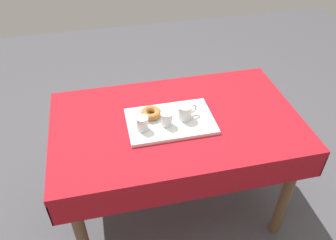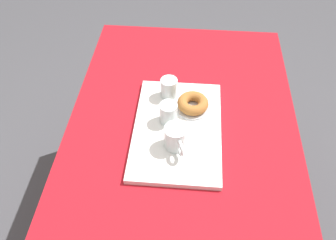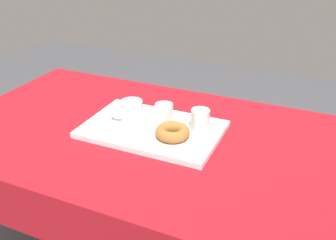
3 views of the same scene
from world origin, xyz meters
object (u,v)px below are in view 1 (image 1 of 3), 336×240
sugar_donut_left (151,113)px  serving_tray (170,121)px  water_glass_far (166,119)px  water_glass_near (143,124)px  dining_table (176,134)px  tea_mug_left (185,112)px  donut_plate_left (151,116)px

sugar_donut_left → serving_tray: bearing=153.1°
water_glass_far → sugar_donut_left: bearing=-50.7°
sugar_donut_left → water_glass_near: bearing=56.2°
dining_table → tea_mug_left: (-0.04, 0.02, 0.16)m
tea_mug_left → water_glass_near: size_ratio=1.50×
serving_tray → water_glass_far: bearing=49.6°
serving_tray → tea_mug_left: bearing=179.3°
water_glass_near → sugar_donut_left: (-0.06, -0.09, -0.01)m
dining_table → donut_plate_left: (0.13, -0.03, 0.13)m
water_glass_far → sugar_donut_left: water_glass_far is taller
water_glass_far → donut_plate_left: size_ratio=0.61×
tea_mug_left → water_glass_near: (0.24, 0.04, -0.00)m
tea_mug_left → water_glass_near: tea_mug_left is taller
dining_table → sugar_donut_left: 0.20m
dining_table → tea_mug_left: 0.17m
serving_tray → tea_mug_left: tea_mug_left is taller
serving_tray → sugar_donut_left: sugar_donut_left is taller
tea_mug_left → sugar_donut_left: size_ratio=1.01×
water_glass_far → sugar_donut_left: 0.11m
dining_table → sugar_donut_left: bearing=-13.6°
tea_mug_left → water_glass_near: 0.24m
dining_table → water_glass_near: water_glass_near is taller
serving_tray → donut_plate_left: size_ratio=3.77×
serving_tray → water_glass_far: 0.06m
donut_plate_left → sugar_donut_left: 0.02m
dining_table → tea_mug_left: bearing=158.2°
serving_tray → sugar_donut_left: (0.10, -0.05, 0.04)m
sugar_donut_left → water_glass_far: bearing=129.3°
serving_tray → sugar_donut_left: size_ratio=4.14×
dining_table → donut_plate_left: bearing=-13.6°
donut_plate_left → sugar_donut_left: size_ratio=1.10×
dining_table → sugar_donut_left: size_ratio=12.12×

